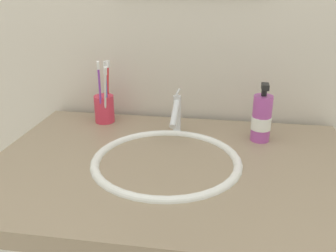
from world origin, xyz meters
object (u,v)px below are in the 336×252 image
Objects in this scene: toothbrush_red at (108,86)px; toothbrush_white at (105,92)px; toothbrush_purple at (100,89)px; toothbrush_cup at (104,109)px; faucet at (176,113)px; toothbrush_blue at (106,88)px; soap_dispenser at (262,119)px.

toothbrush_white reaches higher than toothbrush_red.
toothbrush_cup is at bearing 93.04° from toothbrush_purple.
faucet is at bearing -7.83° from toothbrush_white.
toothbrush_blue is (-0.01, 0.02, 0.00)m from toothbrush_white.
toothbrush_blue reaches higher than faucet.
toothbrush_blue reaches higher than toothbrush_white.
toothbrush_white reaches higher than soap_dispenser.
toothbrush_cup is at bearing 135.46° from toothbrush_blue.
toothbrush_red is 0.99× the size of toothbrush_white.
toothbrush_red reaches higher than soap_dispenser.
toothbrush_red is 0.06m from toothbrush_purple.
toothbrush_cup is 0.08m from toothbrush_purple.
toothbrush_blue is 1.16× the size of soap_dispenser.
toothbrush_cup is 0.46× the size of toothbrush_white.
faucet is 0.69× the size of toothbrush_purple.
toothbrush_white is at bearing 175.63° from soap_dispenser.
toothbrush_red is at bearing 85.39° from toothbrush_purple.
toothbrush_red is 1.11× the size of soap_dispenser.
soap_dispenser is at bearing -8.63° from toothbrush_cup.
toothbrush_blue is at bearing 166.71° from faucet.
toothbrush_white is 0.48m from soap_dispenser.
toothbrush_white is 0.94× the size of toothbrush_purple.
toothbrush_purple reaches higher than soap_dispenser.
toothbrush_cup is (-0.25, 0.07, -0.02)m from faucet.
toothbrush_cup is 0.43× the size of toothbrush_purple.
toothbrush_red is 0.94× the size of toothbrush_purple.
toothbrush_purple is at bearing -94.61° from toothbrush_red.
toothbrush_white is at bearing -13.38° from toothbrush_purple.
toothbrush_red is at bearing 101.07° from toothbrush_blue.
toothbrush_purple is 1.18× the size of soap_dispenser.
toothbrush_purple is at bearing 171.74° from faucet.
toothbrush_red is (0.01, 0.03, 0.07)m from toothbrush_cup.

